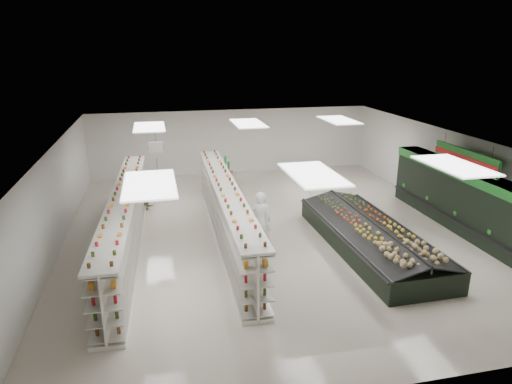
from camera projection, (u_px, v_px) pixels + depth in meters
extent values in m
plane|color=beige|center=(272.00, 231.00, 16.09)|extent=(16.00, 16.00, 0.00)
cube|color=white|center=(273.00, 141.00, 15.11)|extent=(14.00, 16.00, 0.02)
cube|color=silver|center=(232.00, 142.00, 23.03)|extent=(14.00, 0.02, 3.20)
cube|color=silver|center=(384.00, 317.00, 8.17)|extent=(14.00, 0.02, 3.20)
cube|color=silver|center=(54.00, 202.00, 14.14)|extent=(0.02, 16.00, 3.20)
cube|color=silver|center=(453.00, 175.00, 17.05)|extent=(0.02, 16.00, 3.20)
cube|color=black|center=(467.00, 202.00, 15.72)|extent=(0.80, 8.00, 2.20)
cube|color=#1E7326|center=(470.00, 175.00, 15.42)|extent=(0.85, 8.00, 0.30)
cube|color=black|center=(458.00, 217.00, 15.83)|extent=(0.55, 7.80, 0.15)
cube|color=beige|center=(464.00, 195.00, 15.61)|extent=(0.45, 7.70, 0.03)
cube|color=beige|center=(465.00, 187.00, 15.52)|extent=(0.45, 7.70, 0.03)
cube|color=white|center=(158.00, 178.00, 12.60)|extent=(0.50, 0.06, 0.40)
cube|color=red|center=(158.00, 178.00, 12.60)|extent=(0.52, 0.02, 0.12)
cylinder|color=black|center=(157.00, 167.00, 12.50)|extent=(0.01, 0.01, 0.50)
cube|color=white|center=(156.00, 147.00, 16.31)|extent=(0.50, 0.06, 0.40)
cube|color=red|center=(156.00, 147.00, 16.31)|extent=(0.52, 0.02, 0.12)
cylinder|color=black|center=(155.00, 139.00, 16.22)|extent=(0.01, 0.01, 0.50)
cube|color=#1E7326|center=(465.00, 158.00, 15.18)|extent=(0.10, 3.20, 0.60)
cube|color=red|center=(464.00, 158.00, 15.17)|extent=(0.03, 3.20, 0.18)
cylinder|color=black|center=(492.00, 155.00, 13.94)|extent=(0.01, 0.01, 0.50)
cylinder|color=black|center=(445.00, 139.00, 16.17)|extent=(0.01, 0.01, 0.50)
cube|color=white|center=(128.00, 247.00, 14.66)|extent=(1.22, 10.52, 0.10)
cube|color=white|center=(126.00, 223.00, 14.40)|extent=(0.49, 10.49, 1.75)
cube|color=white|center=(123.00, 196.00, 14.12)|extent=(1.22, 10.52, 0.07)
cube|color=beige|center=(121.00, 245.00, 14.59)|extent=(0.82, 10.42, 0.03)
cube|color=beige|center=(120.00, 233.00, 14.47)|extent=(0.82, 10.42, 0.03)
cube|color=beige|center=(119.00, 222.00, 14.35)|extent=(0.82, 10.42, 0.03)
cube|color=beige|center=(118.00, 211.00, 14.24)|extent=(0.82, 10.42, 0.03)
cube|color=beige|center=(117.00, 199.00, 14.12)|extent=(0.82, 10.42, 0.03)
cube|color=beige|center=(134.00, 244.00, 14.66)|extent=(0.82, 10.42, 0.03)
cube|color=beige|center=(133.00, 233.00, 14.54)|extent=(0.82, 10.42, 0.03)
cube|color=beige|center=(132.00, 221.00, 14.42)|extent=(0.82, 10.42, 0.03)
cube|color=beige|center=(131.00, 210.00, 14.31)|extent=(0.82, 10.42, 0.03)
cube|color=beige|center=(130.00, 199.00, 14.19)|extent=(0.82, 10.42, 0.03)
cube|color=white|center=(227.00, 235.00, 15.57)|extent=(0.96, 10.55, 0.11)
cube|color=white|center=(226.00, 213.00, 15.32)|extent=(0.22, 10.53, 1.76)
cube|color=white|center=(225.00, 187.00, 15.04)|extent=(0.96, 10.55, 0.07)
cube|color=beige|center=(221.00, 233.00, 15.50)|extent=(0.56, 10.45, 0.03)
cube|color=beige|center=(220.00, 222.00, 15.38)|extent=(0.56, 10.45, 0.03)
cube|color=beige|center=(220.00, 212.00, 15.26)|extent=(0.56, 10.45, 0.03)
cube|color=beige|center=(220.00, 201.00, 15.15)|extent=(0.56, 10.45, 0.03)
cube|color=beige|center=(219.00, 190.00, 15.03)|extent=(0.56, 10.45, 0.03)
cube|color=beige|center=(232.00, 232.00, 15.58)|extent=(0.56, 10.45, 0.03)
cube|color=beige|center=(232.00, 221.00, 15.46)|extent=(0.56, 10.45, 0.03)
cube|color=beige|center=(232.00, 211.00, 15.34)|extent=(0.56, 10.45, 0.03)
cube|color=beige|center=(232.00, 200.00, 15.22)|extent=(0.56, 10.45, 0.03)
cube|color=beige|center=(232.00, 189.00, 15.11)|extent=(0.56, 10.45, 0.03)
cube|color=black|center=(370.00, 239.00, 14.59)|extent=(2.38, 6.67, 0.66)
cube|color=#262626|center=(338.00, 232.00, 14.23)|extent=(0.16, 6.64, 0.06)
cube|color=#262626|center=(402.00, 226.00, 14.72)|extent=(0.16, 6.64, 0.06)
cube|color=black|center=(353.00, 228.00, 14.32)|extent=(1.33, 6.56, 0.34)
cube|color=black|center=(388.00, 224.00, 14.58)|extent=(1.33, 6.56, 0.34)
cube|color=#262626|center=(371.00, 223.00, 14.42)|extent=(0.15, 6.54, 0.24)
cube|color=red|center=(218.00, 189.00, 20.47)|extent=(1.35, 1.15, 0.19)
cube|color=#AE171E|center=(218.00, 173.00, 20.26)|extent=(1.41, 1.21, 0.10)
imported|color=silver|center=(260.00, 221.00, 14.34)|extent=(0.76, 0.55, 1.93)
imported|color=tan|center=(149.00, 189.00, 18.15)|extent=(0.70, 0.87, 1.55)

